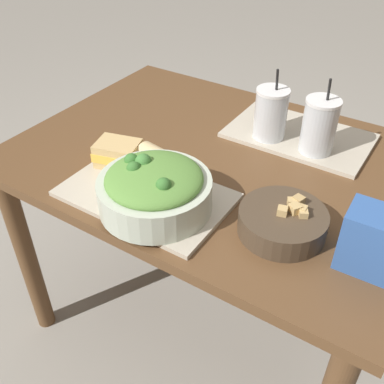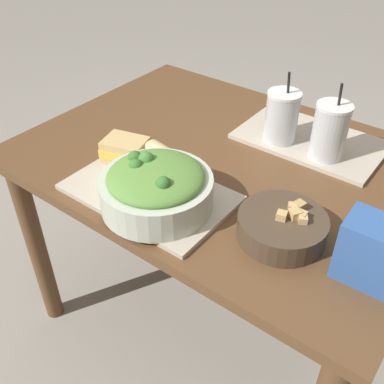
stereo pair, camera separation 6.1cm
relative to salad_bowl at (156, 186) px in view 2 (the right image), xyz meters
The scene contains 11 objects.
ground_plane 0.83m from the salad_bowl, 89.87° to the left, with size 12.00×12.00×0.00m, color gray.
dining_table 0.34m from the salad_bowl, 89.87° to the left, with size 1.11×0.82×0.71m.
tray_near 0.08m from the salad_bowl, 149.71° to the left, with size 0.40×0.25×0.01m.
tray_far 0.52m from the salad_bowl, 72.91° to the left, with size 0.40×0.25×0.01m.
salad_bowl is the anchor object (origin of this frame).
soup_bowl 0.29m from the salad_bowl, 18.43° to the left, with size 0.19×0.19×0.07m.
sandwich_near 0.21m from the salad_bowl, 153.66° to the left, with size 0.13×0.11×0.06m.
baguette_near 0.13m from the salad_bowl, 117.44° to the left, with size 0.15×0.09×0.07m.
drink_cup_dark 0.44m from the salad_bowl, 79.27° to the left, with size 0.09×0.09×0.21m.
drink_cup_red 0.49m from the salad_bowl, 62.90° to the left, with size 0.09×0.09×0.21m.
chip_bag 0.48m from the salad_bowl, 10.92° to the left, with size 0.14×0.09×0.13m.
Camera 2 is at (0.56, -0.89, 1.39)m, focal length 42.00 mm.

